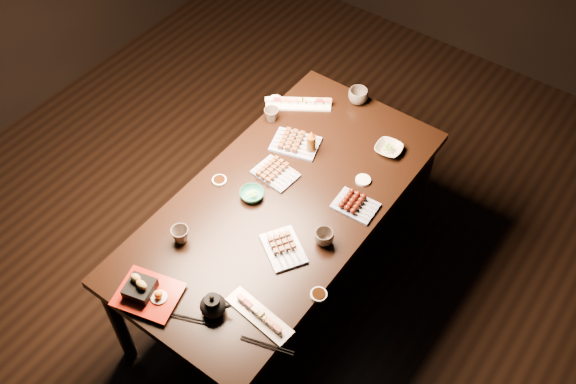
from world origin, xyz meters
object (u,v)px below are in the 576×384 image
at_px(yakitori_plate_left, 296,141).
at_px(teacup_near_left, 180,235).
at_px(teacup_mid_right, 324,237).
at_px(yakitori_plate_center, 275,171).
at_px(teapot, 213,304).
at_px(sushi_platter_far, 298,102).
at_px(condiment_bottle, 311,142).
at_px(dining_table, 283,245).
at_px(teacup_far_right, 358,96).
at_px(edamame_bowl_green, 252,194).
at_px(yakitori_plate_right, 283,246).
at_px(teacup_far_left, 272,115).
at_px(sushi_platter_near, 259,314).
at_px(edamame_bowl_cream, 389,149).
at_px(tempura_tray, 147,290).

height_order(yakitori_plate_left, teacup_near_left, teacup_near_left).
bearing_deg(yakitori_plate_left, teacup_mid_right, -58.92).
height_order(yakitori_plate_center, teapot, teapot).
distance_m(sushi_platter_far, condiment_bottle, 0.37).
relative_size(dining_table, teacup_far_right, 16.37).
bearing_deg(edamame_bowl_green, yakitori_plate_right, -27.48).
xyz_separation_m(edamame_bowl_green, teapot, (0.26, -0.60, 0.04)).
relative_size(yakitori_plate_right, teacup_far_right, 2.03).
xyz_separation_m(teacup_near_left, teacup_far_right, (0.16, 1.29, 0.00)).
height_order(yakitori_plate_center, teacup_far_left, teacup_far_left).
xyz_separation_m(yakitori_plate_left, teacup_far_right, (0.09, 0.48, 0.01)).
bearing_deg(sushi_platter_far, sushi_platter_near, 84.30).
distance_m(sushi_platter_near, teacup_near_left, 0.55).
relative_size(yakitori_plate_right, condiment_bottle, 1.52).
distance_m(yakitori_plate_left, edamame_bowl_cream, 0.49).
height_order(dining_table, sushi_platter_far, sushi_platter_far).
xyz_separation_m(teacup_near_left, teacup_mid_right, (0.54, 0.38, -0.00)).
bearing_deg(sushi_platter_near, condiment_bottle, 118.63).
xyz_separation_m(tempura_tray, teacup_near_left, (-0.09, 0.31, -0.01)).
relative_size(tempura_tray, teacup_far_left, 3.39).
distance_m(yakitori_plate_right, tempura_tray, 0.64).
bearing_deg(condiment_bottle, teacup_mid_right, -49.25).
bearing_deg(teacup_far_left, yakitori_plate_left, -20.26).
height_order(tempura_tray, teacup_mid_right, tempura_tray).
height_order(yakitori_plate_center, yakitori_plate_right, yakitori_plate_right).
bearing_deg(edamame_bowl_green, teacup_near_left, -104.82).
height_order(sushi_platter_far, yakitori_plate_center, yakitori_plate_center).
bearing_deg(tempura_tray, teapot, 7.23).
xyz_separation_m(edamame_bowl_green, teacup_far_left, (-0.25, 0.50, 0.02)).
bearing_deg(sushi_platter_near, teapot, -145.09).
height_order(yakitori_plate_center, edamame_bowl_cream, yakitori_plate_center).
height_order(edamame_bowl_green, tempura_tray, tempura_tray).
bearing_deg(dining_table, tempura_tray, -108.64).
bearing_deg(edamame_bowl_green, condiment_bottle, 82.05).
distance_m(sushi_platter_near, edamame_bowl_green, 0.66).
relative_size(teapot, condiment_bottle, 0.93).
xyz_separation_m(yakitori_plate_right, edamame_bowl_cream, (0.07, 0.83, -0.01)).
distance_m(sushi_platter_far, teacup_far_left, 0.19).
relative_size(teacup_mid_right, teacup_far_right, 0.83).
bearing_deg(yakitori_plate_left, teacup_near_left, -111.63).
distance_m(edamame_bowl_green, teacup_far_left, 0.56).
bearing_deg(yakitori_plate_right, dining_table, 160.41).
bearing_deg(teacup_near_left, yakitori_plate_left, 84.93).
relative_size(sushi_platter_near, tempura_tray, 1.21).
relative_size(yakitori_plate_center, edamame_bowl_cream, 1.54).
xyz_separation_m(yakitori_plate_left, condiment_bottle, (0.09, 0.01, 0.04)).
relative_size(sushi_platter_far, yakitori_plate_left, 1.49).
relative_size(teacup_near_left, teacup_mid_right, 0.93).
distance_m(yakitori_plate_center, teacup_far_left, 0.40).
relative_size(teacup_far_right, condiment_bottle, 0.75).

